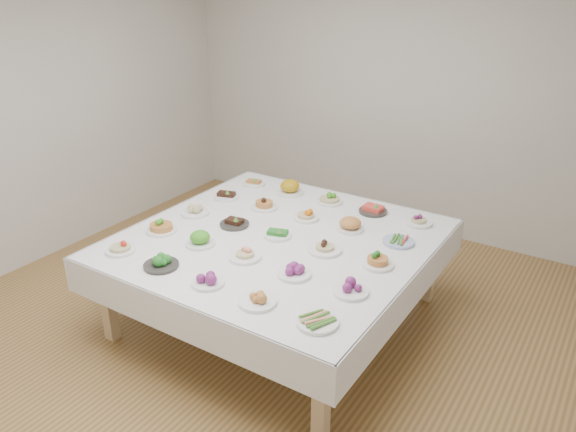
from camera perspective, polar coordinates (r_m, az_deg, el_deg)
The scene contains 27 objects.
room_envelope at distance 4.01m, azimuth -4.02°, elevation 11.26°, with size 5.02×5.02×2.81m.
display_table at distance 4.47m, azimuth -1.04°, elevation -2.93°, with size 2.29×2.29×0.75m.
dish_0 at distance 4.39m, azimuth -16.69°, elevation -2.98°, with size 0.22×0.22×0.11m.
dish_1 at distance 4.10m, azimuth -12.81°, elevation -4.42°, with size 0.25×0.25×0.11m.
dish_2 at distance 3.83m, azimuth -8.16°, elevation -6.27°, with size 0.22×0.22×0.10m.
dish_3 at distance 3.60m, azimuth -3.13°, elevation -8.23°, with size 0.25×0.25×0.10m.
dish_4 at distance 3.42m, azimuth 2.99°, elevation -10.47°, with size 0.29×0.27×0.06m.
dish_5 at distance 4.62m, azimuth -12.79°, elevation -0.74°, with size 0.24×0.24×0.15m.
dish_6 at distance 4.36m, azimuth -8.93°, elevation -2.29°, with size 0.22×0.22×0.12m.
dish_7 at distance 4.12m, azimuth -4.40°, elevation -3.69°, with size 0.23×0.23×0.12m.
dish_8 at distance 3.89m, azimuth 0.64°, elevation -5.44°, with size 0.24×0.24×0.11m.
dish_9 at distance 3.72m, azimuth 6.39°, elevation -7.11°, with size 0.24×0.24×0.11m.
dish_10 at distance 4.91m, azimuth -9.43°, elevation 0.62°, with size 0.24×0.24×0.10m.
dish_11 at distance 4.65m, azimuth -5.47°, elevation -0.49°, with size 0.24×0.24×0.10m.
dish_12 at distance 4.44m, azimuth -1.07°, elevation -1.64°, with size 0.22×0.22×0.10m.
dish_13 at distance 4.22m, azimuth 3.77°, elevation -2.87°, with size 0.25×0.25×0.13m.
dish_14 at distance 4.06m, azimuth 9.12°, elevation -4.24°, with size 0.23×0.23×0.13m.
dish_15 at distance 5.21m, azimuth -6.29°, elevation 2.23°, with size 0.23×0.23×0.10m.
dish_16 at distance 4.96m, azimuth -2.44°, elevation 1.33°, with size 0.23×0.23×0.12m.
dish_17 at distance 4.74m, azimuth 1.83°, elevation 0.32°, with size 0.23×0.23×0.12m.
dish_18 at distance 4.57m, azimuth 6.35°, elevation -0.77°, with size 0.22×0.22×0.12m.
dish_19 at distance 4.43m, azimuth 11.16°, elevation -2.45°, with size 0.24×0.24×0.06m.
dish_20 at distance 5.51m, azimuth -3.49°, elevation 3.50°, with size 0.22×0.22×0.09m.
dish_21 at distance 5.28m, azimuth 0.19°, elevation 3.00°, with size 0.25×0.25×0.15m.
dish_22 at distance 5.08m, azimuth 4.23°, elevation 2.00°, with size 0.23×0.23×0.13m.
dish_23 at distance 4.93m, azimuth 8.65°, elevation 0.88°, with size 0.24×0.24×0.11m.
dish_24 at distance 4.78m, azimuth 13.13°, elevation -0.31°, with size 0.22×0.22×0.11m.
Camera 1 is at (2.34, -3.13, 2.71)m, focal length 35.00 mm.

